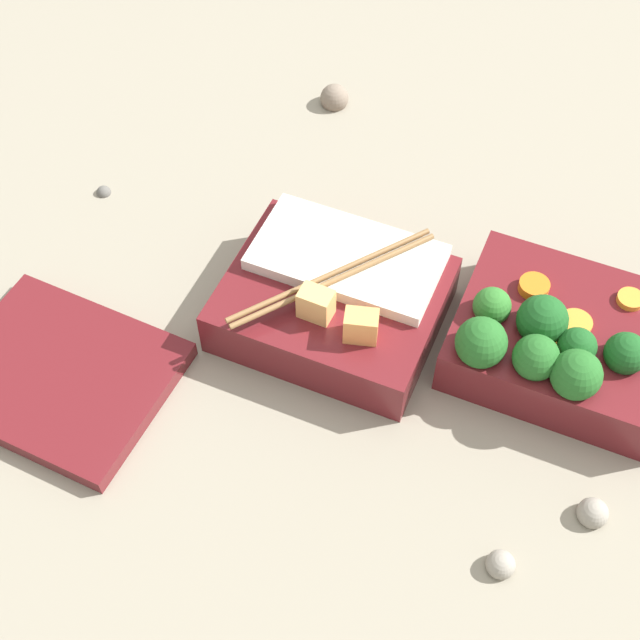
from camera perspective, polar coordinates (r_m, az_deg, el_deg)
The scene contains 8 objects.
ground_plane at distance 0.80m, azimuth 7.96°, elevation -1.54°, with size 3.00×3.00×0.00m, color gray.
bento_tray_vegetable at distance 0.78m, azimuth 15.15°, elevation -1.32°, with size 0.19×0.15×0.08m.
bento_tray_rice at distance 0.78m, azimuth 0.92°, elevation 1.35°, with size 0.19×0.17×0.08m.
bento_lid at distance 0.79m, azimuth -16.27°, elevation -3.44°, with size 0.18×0.15×0.02m, color maroon.
pebble_0 at distance 0.73m, azimuth 17.05°, elevation -11.73°, with size 0.02×0.02×0.02m, color gray.
pebble_1 at distance 0.70m, azimuth 11.48°, elevation -15.09°, with size 0.02×0.02×0.02m, color gray.
pebble_2 at distance 1.01m, azimuth 0.93°, elevation 14.01°, with size 0.03×0.03×0.03m, color #7A6B5B.
pebble_3 at distance 0.93m, azimuth -13.71°, elevation 8.07°, with size 0.01×0.01×0.01m, color #595651.
Camera 1 is at (-0.08, 0.46, 0.64)m, focal length 50.00 mm.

